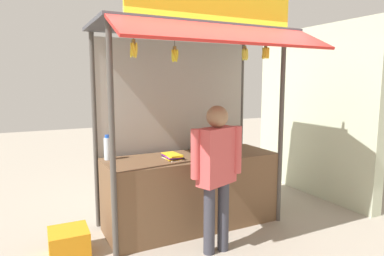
{
  "coord_description": "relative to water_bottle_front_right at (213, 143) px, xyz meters",
  "views": [
    {
      "loc": [
        -1.85,
        -3.69,
        1.82
      ],
      "look_at": [
        0.0,
        0.0,
        1.25
      ],
      "focal_mm": 31.63,
      "sensor_mm": 36.0,
      "label": 1
    }
  ],
  "objects": [
    {
      "name": "plastic_crate",
      "position": [
        -1.9,
        -0.28,
        -0.87
      ],
      "size": [
        0.41,
        0.41,
        0.28
      ],
      "primitive_type": "cube",
      "rotation": [
        0.0,
        0.0,
        -0.02
      ],
      "color": "orange",
      "rests_on": "ground"
    },
    {
      "name": "vendor_person",
      "position": [
        -0.48,
        -0.91,
        -0.06
      ],
      "size": [
        0.6,
        0.34,
        1.58
      ],
      "rotation": [
        0.0,
        0.0,
        3.5
      ],
      "color": "#383842",
      "rests_on": "ground"
    },
    {
      "name": "water_bottle_far_left",
      "position": [
        0.18,
        -0.17,
        0.02
      ],
      "size": [
        0.08,
        0.08,
        0.28
      ],
      "color": "silver",
      "rests_on": "stall_counter"
    },
    {
      "name": "banana_bunch_inner_left",
      "position": [
        -0.84,
        -0.67,
        1.08
      ],
      "size": [
        0.09,
        0.09,
        0.29
      ],
      "color": "#332D23"
    },
    {
      "name": "neighbour_wall",
      "position": [
        1.94,
        0.12,
        0.33
      ],
      "size": [
        0.2,
        2.4,
        2.67
      ],
      "primitive_type": "cube",
      "color": "beige",
      "rests_on": "ground"
    },
    {
      "name": "stall_counter",
      "position": [
        -0.4,
        -0.18,
        -0.56
      ],
      "size": [
        2.15,
        0.77,
        0.9
      ],
      "primitive_type": "cube",
      "color": "brown",
      "rests_on": "ground"
    },
    {
      "name": "magazine_stack_left",
      "position": [
        -0.68,
        -0.22,
        -0.08
      ],
      "size": [
        0.2,
        0.31,
        0.06
      ],
      "color": "white",
      "rests_on": "stall_counter"
    },
    {
      "name": "banana_bunch_rightmost",
      "position": [
        0.32,
        -0.67,
        1.14
      ],
      "size": [
        0.11,
        0.11,
        0.23
      ],
      "color": "#332D23"
    },
    {
      "name": "ground_plane",
      "position": [
        -0.4,
        -0.18,
        -1.01
      ],
      "size": [
        20.0,
        20.0,
        0.0
      ],
      "primitive_type": "plane",
      "color": "#9E9384"
    },
    {
      "name": "stall_structure",
      "position": [
        -0.4,
        -0.06,
        0.69
      ],
      "size": [
        2.35,
        1.62,
        2.79
      ],
      "color": "#4C4742",
      "rests_on": "ground"
    },
    {
      "name": "water_bottle_front_left",
      "position": [
        -0.24,
        -0.08,
        0.04
      ],
      "size": [
        0.09,
        0.09,
        0.31
      ],
      "color": "silver",
      "rests_on": "stall_counter"
    },
    {
      "name": "water_bottle_front_right",
      "position": [
        0.0,
        0.0,
        0.0
      ],
      "size": [
        0.06,
        0.06,
        0.23
      ],
      "color": "silver",
      "rests_on": "stall_counter"
    },
    {
      "name": "banana_bunch_inner_right",
      "position": [
        -1.27,
        -0.66,
        1.12
      ],
      "size": [
        0.09,
        0.09,
        0.27
      ],
      "color": "#332D23"
    },
    {
      "name": "water_bottle_right",
      "position": [
        -1.38,
        0.07,
        0.03
      ],
      "size": [
        0.08,
        0.08,
        0.3
      ],
      "color": "silver",
      "rests_on": "stall_counter"
    },
    {
      "name": "magazine_stack_back_right",
      "position": [
        -0.21,
        -0.42,
        -0.09
      ],
      "size": [
        0.24,
        0.3,
        0.04
      ],
      "color": "yellow",
      "rests_on": "stall_counter"
    },
    {
      "name": "water_bottle_center",
      "position": [
        -0.15,
        0.03,
        0.03
      ],
      "size": [
        0.08,
        0.08,
        0.29
      ],
      "color": "silver",
      "rests_on": "stall_counter"
    },
    {
      "name": "banana_bunch_leftmost",
      "position": [
        0.02,
        -0.67,
        1.12
      ],
      "size": [
        0.09,
        0.09,
        0.26
      ],
      "color": "#332D23"
    }
  ]
}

